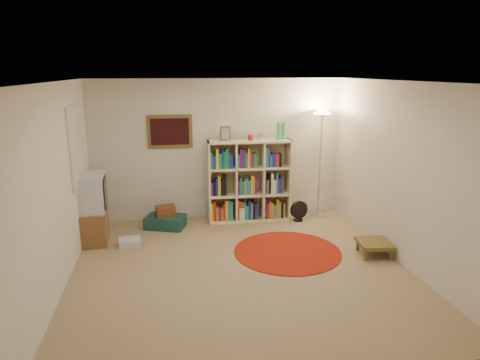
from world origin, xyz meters
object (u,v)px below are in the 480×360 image
object	(u,v)px
bookshelf	(248,182)
suitcase	(165,222)
floor_lamp	(322,128)
floor_fan	(299,211)
tv_stand	(89,210)
side_table	(375,244)

from	to	relation	value
bookshelf	suitcase	size ratio (longest dim) A/B	2.33
bookshelf	floor_lamp	world-z (taller)	floor_lamp
floor_fan	tv_stand	xyz separation A→B (m)	(-3.52, -0.32, 0.33)
floor_lamp	floor_fan	size ratio (longest dim) A/B	5.23
bookshelf	floor_lamp	xyz separation A→B (m)	(1.33, -0.01, 0.93)
bookshelf	tv_stand	world-z (taller)	bookshelf
floor_lamp	side_table	bearing A→B (deg)	-83.96
floor_fan	suitcase	xyz separation A→B (m)	(-2.36, 0.08, -0.08)
floor_lamp	side_table	world-z (taller)	floor_lamp
floor_fan	tv_stand	distance (m)	3.55
tv_stand	side_table	xyz separation A→B (m)	(4.16, -1.29, -0.34)
bookshelf	floor_fan	size ratio (longest dim) A/B	4.65
suitcase	side_table	size ratio (longest dim) A/B	1.44
suitcase	floor_fan	bearing A→B (deg)	18.20
floor_lamp	bookshelf	bearing A→B (deg)	179.53
floor_lamp	tv_stand	bearing A→B (deg)	-172.06
floor_lamp	side_table	xyz separation A→B (m)	(0.19, -1.84, -1.45)
floor_lamp	floor_fan	distance (m)	1.53
bookshelf	side_table	world-z (taller)	bookshelf
tv_stand	floor_lamp	bearing A→B (deg)	4.74
side_table	suitcase	bearing A→B (deg)	150.69
tv_stand	suitcase	world-z (taller)	tv_stand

